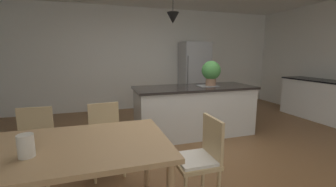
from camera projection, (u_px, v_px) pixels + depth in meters
name	position (u px, v px, depth m)	size (l,w,h in m)	color
ground_plane	(184.00, 158.00, 3.23)	(10.00, 8.40, 0.04)	brown
wall_back_kitchen	(141.00, 59.00, 6.05)	(10.00, 0.12, 2.70)	white
dining_table	(58.00, 154.00, 1.77)	(1.79, 1.02, 0.76)	tan
chair_kitchen_end	(200.00, 157.00, 2.18)	(0.40, 0.40, 0.87)	tan
chair_far_right	(106.00, 136.00, 2.75)	(0.44, 0.44, 0.87)	tan
chair_far_left	(34.00, 144.00, 2.52)	(0.42, 0.42, 0.87)	tan
kitchen_island	(194.00, 110.00, 4.10)	(2.19, 0.85, 0.91)	silver
refrigerator	(194.00, 75.00, 6.18)	(0.75, 0.67, 1.81)	#B2B5B7
pendant_over_island_main	(173.00, 18.00, 3.69)	(0.21, 0.21, 0.71)	black
potted_plant_on_island	(211.00, 72.00, 4.07)	(0.35, 0.35, 0.46)	#8C664C
vase_on_dining_table	(26.00, 146.00, 1.56)	(0.11, 0.11, 0.17)	silver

